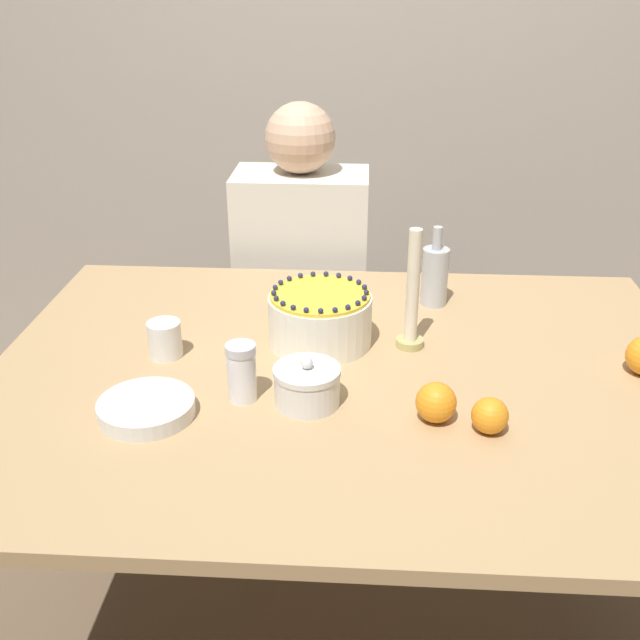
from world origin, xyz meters
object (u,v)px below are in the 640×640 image
object	(u,v)px
cake	(320,318)
candle	(412,300)
sugar_shaker	(242,372)
person_man_blue_shirt	(302,315)
bottle	(435,275)
sugar_bowl	(307,386)

from	to	relation	value
cake	candle	distance (m)	0.21
cake	sugar_shaker	xyz separation A→B (m)	(-0.14, -0.25, -0.00)
person_man_blue_shirt	cake	bearing A→B (deg)	98.60
candle	sugar_shaker	bearing A→B (deg)	-144.21
candle	bottle	distance (m)	0.25
candle	cake	bearing A→B (deg)	178.68
bottle	person_man_blue_shirt	size ratio (longest dim) A/B	0.17
cake	bottle	world-z (taller)	bottle
sugar_shaker	bottle	distance (m)	0.64
cake	bottle	xyz separation A→B (m)	(0.27, 0.23, 0.02)
sugar_shaker	bottle	size ratio (longest dim) A/B	0.59
sugar_shaker	person_man_blue_shirt	size ratio (longest dim) A/B	0.10
sugar_bowl	candle	distance (m)	0.34
person_man_blue_shirt	candle	bearing A→B (deg)	114.98
cake	sugar_shaker	bearing A→B (deg)	-118.86
bottle	sugar_shaker	bearing A→B (deg)	-130.37
candle	bottle	world-z (taller)	candle
sugar_bowl	person_man_blue_shirt	xyz separation A→B (m)	(-0.09, 0.90, -0.28)
bottle	person_man_blue_shirt	distance (m)	0.63
cake	candle	size ratio (longest dim) A/B	0.84
cake	sugar_bowl	world-z (taller)	cake
bottle	person_man_blue_shirt	bearing A→B (deg)	132.30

